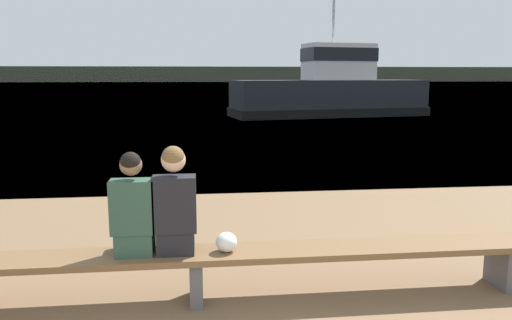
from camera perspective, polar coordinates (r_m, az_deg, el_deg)
water_surface at (r=128.87m, az=-6.42°, el=8.73°), size 240.00×240.00×0.00m
far_shoreline at (r=156.23m, az=-6.47°, el=9.72°), size 600.00×12.00×4.48m
bench_main at (r=4.83m, az=-6.87°, el=-11.40°), size 6.77×0.49×0.49m
person_left at (r=4.72m, az=-13.86°, el=-5.65°), size 0.39×0.37×0.97m
person_right at (r=4.67m, az=-9.27°, el=-5.14°), size 0.39×0.38×1.02m
shopping_bag at (r=4.75m, az=-3.40°, el=-9.35°), size 0.20×0.20×0.19m
tugboat_red at (r=26.58m, az=8.53°, el=7.57°), size 10.62×4.80×5.97m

